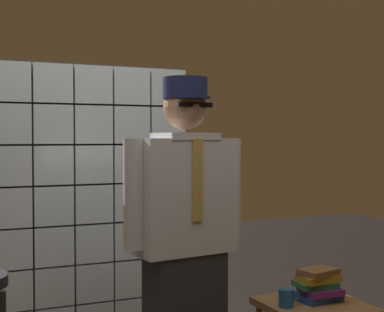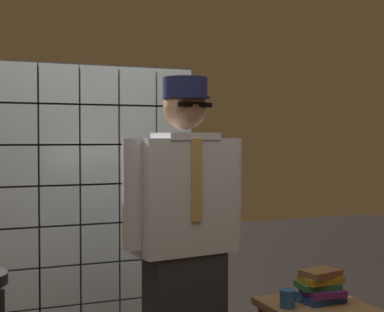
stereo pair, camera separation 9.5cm
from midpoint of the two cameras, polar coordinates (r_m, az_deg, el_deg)
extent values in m
cube|color=silver|center=(4.27, -3.18, -15.32)|extent=(0.26, 0.08, 0.26)
cube|color=silver|center=(3.96, -18.32, -12.73)|extent=(0.26, 0.08, 0.26)
cube|color=silver|center=(3.99, -14.37, -12.57)|extent=(0.26, 0.08, 0.26)
cube|color=silver|center=(4.05, -10.52, -12.35)|extent=(0.26, 0.08, 0.26)
cube|color=silver|center=(4.12, -6.78, -12.09)|extent=(0.26, 0.08, 0.26)
cube|color=silver|center=(4.20, -3.19, -11.80)|extent=(0.26, 0.08, 0.26)
cube|color=silver|center=(3.90, -18.36, -8.89)|extent=(0.26, 0.08, 0.26)
cube|color=silver|center=(3.94, -14.40, -8.76)|extent=(0.26, 0.08, 0.26)
cube|color=silver|center=(3.99, -10.54, -8.59)|extent=(0.26, 0.08, 0.26)
cube|color=silver|center=(4.06, -6.79, -8.40)|extent=(0.26, 0.08, 0.26)
cube|color=silver|center=(4.15, -3.19, -8.17)|extent=(0.26, 0.08, 0.26)
cube|color=silver|center=(3.86, -18.40, -4.95)|extent=(0.26, 0.08, 0.26)
cube|color=silver|center=(3.90, -14.44, -4.86)|extent=(0.26, 0.08, 0.26)
cube|color=silver|center=(3.95, -10.56, -4.74)|extent=(0.26, 0.08, 0.26)
cube|color=silver|center=(4.02, -6.81, -4.61)|extent=(0.26, 0.08, 0.26)
cube|color=silver|center=(4.11, -3.20, -4.46)|extent=(0.26, 0.08, 0.26)
cube|color=silver|center=(3.84, -18.44, -0.95)|extent=(0.26, 0.08, 0.26)
cube|color=silver|center=(3.87, -14.47, -0.89)|extent=(0.26, 0.08, 0.26)
cube|color=silver|center=(3.93, -10.58, -0.83)|extent=(0.26, 0.08, 0.26)
cube|color=silver|center=(4.00, -6.82, -0.77)|extent=(0.26, 0.08, 0.26)
cube|color=silver|center=(4.09, -3.21, -0.70)|extent=(0.26, 0.08, 0.26)
cube|color=silver|center=(3.84, -18.48, 3.08)|extent=(0.26, 0.08, 0.26)
cube|color=silver|center=(3.87, -14.50, 3.10)|extent=(0.26, 0.08, 0.26)
cube|color=silver|center=(3.93, -10.61, 3.11)|extent=(0.26, 0.08, 0.26)
cube|color=silver|center=(4.00, -6.84, 3.10)|extent=(0.26, 0.08, 0.26)
cube|color=silver|center=(4.08, -3.21, 3.08)|extent=(0.26, 0.08, 0.26)
cube|color=silver|center=(3.85, -18.52, 7.09)|extent=(0.26, 0.08, 0.26)
cube|color=silver|center=(3.89, -14.53, 7.08)|extent=(0.26, 0.08, 0.26)
cube|color=silver|center=(3.94, -10.63, 7.03)|extent=(0.26, 0.08, 0.26)
cube|color=silver|center=(4.01, -6.85, 6.95)|extent=(0.26, 0.08, 0.26)
cube|color=silver|center=(4.10, -3.22, 6.85)|extent=(0.26, 0.08, 0.26)
cube|color=#38332D|center=(4.00, -10.73, -4.66)|extent=(1.38, 0.02, 1.92)
cube|color=silver|center=(2.85, -1.66, -4.00)|extent=(0.53, 0.29, 0.57)
cube|color=tan|center=(2.74, -0.44, -2.42)|extent=(0.06, 0.02, 0.40)
cube|color=silver|center=(2.83, -1.66, 1.99)|extent=(0.31, 0.27, 0.04)
sphere|color=#A87A5B|center=(2.84, -1.66, 4.86)|extent=(0.22, 0.22, 0.22)
ellipsoid|color=black|center=(2.79, -1.15, 4.12)|extent=(0.15, 0.10, 0.10)
cube|color=black|center=(2.75, -0.60, 5.18)|extent=(0.19, 0.04, 0.02)
cylinder|color=#191E47|center=(2.77, -0.80, 5.89)|extent=(0.19, 0.19, 0.01)
cylinder|color=#191E47|center=(2.84, -1.67, 6.83)|extent=(0.22, 0.22, 0.10)
cylinder|color=silver|center=(3.00, 3.05, -3.27)|extent=(0.11, 0.11, 0.53)
cylinder|color=silver|center=(2.71, -6.85, -3.81)|extent=(0.11, 0.11, 0.53)
cube|color=brown|center=(3.22, 11.44, -14.64)|extent=(0.52, 0.52, 0.04)
cube|color=navy|center=(3.27, 11.59, -13.65)|extent=(0.25, 0.21, 0.04)
cube|color=#591E66|center=(3.25, 11.94, -13.10)|extent=(0.21, 0.19, 0.04)
cube|color=#1E592D|center=(3.24, 11.44, -12.50)|extent=(0.23, 0.18, 0.03)
cube|color=olive|center=(3.23, 11.77, -11.93)|extent=(0.23, 0.15, 0.04)
cube|color=brown|center=(3.22, 11.74, -11.33)|extent=(0.23, 0.18, 0.03)
cylinder|color=navy|center=(3.11, 8.55, -13.91)|extent=(0.08, 0.08, 0.09)
torus|color=navy|center=(3.14, 9.46, -13.67)|extent=(0.06, 0.01, 0.06)
camera|label=1|loc=(0.05, -90.96, -0.03)|focal=53.11mm
camera|label=2|loc=(0.05, 89.04, 0.03)|focal=53.11mm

